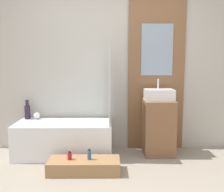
{
  "coord_description": "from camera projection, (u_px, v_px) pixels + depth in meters",
  "views": [
    {
      "loc": [
        0.02,
        -2.54,
        1.38
      ],
      "look_at": [
        0.05,
        0.72,
        0.95
      ],
      "focal_mm": 42.0,
      "sensor_mm": 36.0,
      "label": 1
    }
  ],
  "objects": [
    {
      "name": "wall_tiled_back",
      "position": [
        108.0,
        67.0,
        4.1
      ],
      "size": [
        4.2,
        0.06,
        2.6
      ],
      "primitive_type": "cube",
      "color": "#B7B2A8",
      "rests_on": "ground_plane"
    },
    {
      "name": "wall_wood_accent",
      "position": [
        156.0,
        66.0,
        4.05
      ],
      "size": [
        0.87,
        0.04,
        2.6
      ],
      "color": "brown",
      "rests_on": "ground_plane"
    },
    {
      "name": "bathtub",
      "position": [
        64.0,
        139.0,
        3.85
      ],
      "size": [
        1.39,
        0.66,
        0.5
      ],
      "color": "white",
      "rests_on": "ground_plane"
    },
    {
      "name": "glass_shower_screen",
      "position": [
        109.0,
        86.0,
        3.73
      ],
      "size": [
        0.01,
        0.57,
        1.07
      ],
      "primitive_type": "cube",
      "color": "silver",
      "rests_on": "bathtub"
    },
    {
      "name": "wooden_step_bench",
      "position": [
        84.0,
        166.0,
        3.28
      ],
      "size": [
        0.89,
        0.36,
        0.17
      ],
      "primitive_type": "cube",
      "color": "#997047",
      "rests_on": "ground_plane"
    },
    {
      "name": "vanity_cabinet",
      "position": [
        158.0,
        127.0,
        3.91
      ],
      "size": [
        0.44,
        0.48,
        0.81
      ],
      "primitive_type": "cube",
      "color": "brown",
      "rests_on": "ground_plane"
    },
    {
      "name": "sink",
      "position": [
        159.0,
        95.0,
        3.85
      ],
      "size": [
        0.42,
        0.31,
        0.31
      ],
      "color": "white",
      "rests_on": "vanity_cabinet"
    },
    {
      "name": "vase_tall_dark",
      "position": [
        27.0,
        111.0,
        4.03
      ],
      "size": [
        0.09,
        0.09,
        0.3
      ],
      "color": "#2D1E33",
      "rests_on": "bathtub"
    },
    {
      "name": "vase_round_light",
      "position": [
        37.0,
        116.0,
        4.04
      ],
      "size": [
        0.1,
        0.1,
        0.1
      ],
      "primitive_type": "sphere",
      "color": "white",
      "rests_on": "bathtub"
    },
    {
      "name": "bottle_soap_primary",
      "position": [
        70.0,
        156.0,
        3.26
      ],
      "size": [
        0.05,
        0.05,
        0.1
      ],
      "color": "#B21928",
      "rests_on": "wooden_step_bench"
    },
    {
      "name": "bottle_soap_secondary",
      "position": [
        89.0,
        155.0,
        3.26
      ],
      "size": [
        0.05,
        0.05,
        0.13
      ],
      "color": "#2D567A",
      "rests_on": "wooden_step_bench"
    }
  ]
}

